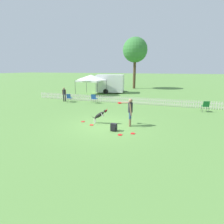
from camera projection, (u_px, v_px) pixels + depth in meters
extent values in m
plane|color=#5B8C42|center=(107.00, 125.00, 10.89)|extent=(240.00, 240.00, 0.00)
cylinder|color=#8C664C|center=(130.00, 123.00, 10.60)|extent=(0.11, 0.11, 0.48)
cylinder|color=#334C7A|center=(130.00, 116.00, 10.50)|extent=(0.12, 0.12, 0.39)
cylinder|color=#8C664C|center=(130.00, 122.00, 10.79)|extent=(0.11, 0.11, 0.48)
cylinder|color=#334C7A|center=(130.00, 115.00, 10.69)|extent=(0.12, 0.12, 0.39)
cylinder|color=#26262D|center=(130.00, 108.00, 10.47)|extent=(0.30, 0.30, 0.59)
sphere|color=#8C664C|center=(131.00, 101.00, 10.37)|extent=(0.24, 0.24, 0.24)
cylinder|color=#8C664C|center=(131.00, 110.00, 10.29)|extent=(0.22, 0.17, 0.72)
cylinder|color=#8C664C|center=(125.00, 103.00, 10.70)|extent=(0.73, 0.10, 0.14)
cylinder|color=red|center=(120.00, 103.00, 10.84)|extent=(0.24, 0.24, 0.02)
cylinder|color=red|center=(120.00, 103.00, 10.84)|extent=(0.24, 0.24, 0.02)
cylinder|color=red|center=(120.00, 102.00, 10.83)|extent=(0.24, 0.24, 0.02)
ellipsoid|color=black|center=(99.00, 115.00, 11.13)|extent=(0.75, 0.31, 0.62)
ellipsoid|color=white|center=(99.00, 116.00, 11.14)|extent=(0.39, 0.17, 0.31)
sphere|color=black|center=(105.00, 111.00, 10.96)|extent=(0.18, 0.18, 0.18)
cone|color=black|center=(106.00, 110.00, 10.93)|extent=(0.17, 0.11, 0.16)
cylinder|color=red|center=(106.00, 110.00, 10.93)|extent=(0.17, 0.25, 0.21)
cone|color=black|center=(105.00, 110.00, 11.00)|extent=(0.05, 0.05, 0.08)
cone|color=black|center=(104.00, 110.00, 10.90)|extent=(0.05, 0.05, 0.08)
cylinder|color=white|center=(95.00, 120.00, 11.38)|extent=(0.06, 0.06, 0.34)
cylinder|color=white|center=(94.00, 121.00, 11.21)|extent=(0.06, 0.06, 0.34)
cylinder|color=white|center=(103.00, 114.00, 11.13)|extent=(0.17, 0.06, 0.27)
cylinder|color=white|center=(102.00, 115.00, 10.98)|extent=(0.17, 0.06, 0.27)
cone|color=black|center=(93.00, 117.00, 11.28)|extent=(0.35, 0.08, 0.23)
cylinder|color=red|center=(83.00, 122.00, 11.59)|extent=(0.24, 0.24, 0.02)
cylinder|color=red|center=(120.00, 135.00, 9.29)|extent=(0.24, 0.24, 0.02)
cylinder|color=red|center=(92.00, 125.00, 10.89)|extent=(0.24, 0.24, 0.02)
cylinder|color=red|center=(133.00, 133.00, 9.47)|extent=(0.24, 0.24, 0.02)
cube|color=black|center=(114.00, 127.00, 9.85)|extent=(0.35, 0.22, 0.43)
cube|color=black|center=(113.00, 129.00, 9.74)|extent=(0.24, 0.04, 0.22)
cube|color=beige|center=(132.00, 102.00, 17.37)|extent=(22.18, 0.04, 0.06)
cube|color=beige|center=(132.00, 99.00, 17.30)|extent=(22.18, 0.04, 0.06)
cube|color=beige|center=(42.00, 95.00, 20.83)|extent=(0.09, 0.02, 0.70)
cube|color=beige|center=(43.00, 95.00, 20.77)|extent=(0.09, 0.02, 0.70)
cube|color=beige|center=(45.00, 95.00, 20.70)|extent=(0.09, 0.02, 0.70)
cube|color=beige|center=(46.00, 95.00, 20.64)|extent=(0.09, 0.02, 0.70)
cube|color=beige|center=(47.00, 95.00, 20.57)|extent=(0.09, 0.02, 0.70)
cube|color=beige|center=(49.00, 96.00, 20.51)|extent=(0.09, 0.02, 0.70)
cube|color=beige|center=(50.00, 96.00, 20.45)|extent=(0.09, 0.02, 0.70)
cube|color=beige|center=(52.00, 96.00, 20.38)|extent=(0.09, 0.02, 0.70)
cube|color=beige|center=(53.00, 96.00, 20.32)|extent=(0.09, 0.02, 0.70)
cube|color=beige|center=(54.00, 96.00, 20.26)|extent=(0.09, 0.02, 0.70)
cube|color=beige|center=(56.00, 96.00, 20.19)|extent=(0.09, 0.02, 0.70)
cube|color=beige|center=(57.00, 96.00, 20.13)|extent=(0.09, 0.02, 0.70)
cube|color=beige|center=(59.00, 96.00, 20.07)|extent=(0.09, 0.02, 0.70)
cube|color=beige|center=(60.00, 96.00, 20.00)|extent=(0.09, 0.02, 0.70)
cube|color=beige|center=(62.00, 96.00, 19.94)|extent=(0.09, 0.02, 0.70)
cube|color=beige|center=(63.00, 96.00, 19.88)|extent=(0.09, 0.02, 0.70)
cube|color=beige|center=(65.00, 97.00, 19.81)|extent=(0.09, 0.02, 0.70)
cube|color=beige|center=(66.00, 97.00, 19.75)|extent=(0.09, 0.02, 0.70)
cube|color=beige|center=(68.00, 97.00, 19.69)|extent=(0.09, 0.02, 0.70)
cube|color=beige|center=(69.00, 97.00, 19.62)|extent=(0.09, 0.02, 0.70)
cube|color=beige|center=(71.00, 97.00, 19.56)|extent=(0.09, 0.02, 0.70)
cube|color=beige|center=(72.00, 97.00, 19.49)|extent=(0.09, 0.02, 0.70)
cube|color=beige|center=(74.00, 97.00, 19.43)|extent=(0.09, 0.02, 0.70)
cube|color=beige|center=(76.00, 97.00, 19.37)|extent=(0.09, 0.02, 0.70)
cube|color=beige|center=(77.00, 97.00, 19.30)|extent=(0.09, 0.02, 0.70)
cube|color=beige|center=(79.00, 97.00, 19.24)|extent=(0.09, 0.02, 0.70)
cube|color=beige|center=(80.00, 97.00, 19.18)|extent=(0.09, 0.02, 0.70)
cube|color=beige|center=(82.00, 98.00, 19.11)|extent=(0.09, 0.02, 0.70)
cube|color=beige|center=(84.00, 98.00, 19.05)|extent=(0.09, 0.02, 0.70)
cube|color=beige|center=(85.00, 98.00, 18.99)|extent=(0.09, 0.02, 0.70)
cube|color=beige|center=(87.00, 98.00, 18.92)|extent=(0.09, 0.02, 0.70)
cube|color=beige|center=(89.00, 98.00, 18.86)|extent=(0.09, 0.02, 0.70)
cube|color=beige|center=(90.00, 98.00, 18.80)|extent=(0.09, 0.02, 0.70)
cube|color=beige|center=(92.00, 98.00, 18.73)|extent=(0.09, 0.02, 0.70)
cube|color=beige|center=(94.00, 98.00, 18.67)|extent=(0.09, 0.02, 0.70)
cube|color=beige|center=(95.00, 98.00, 18.61)|extent=(0.09, 0.02, 0.70)
cube|color=beige|center=(97.00, 98.00, 18.54)|extent=(0.09, 0.02, 0.70)
cube|color=beige|center=(99.00, 99.00, 18.48)|extent=(0.09, 0.02, 0.70)
cube|color=beige|center=(101.00, 99.00, 18.41)|extent=(0.09, 0.02, 0.70)
cube|color=beige|center=(102.00, 99.00, 18.35)|extent=(0.09, 0.02, 0.70)
cube|color=beige|center=(104.00, 99.00, 18.29)|extent=(0.09, 0.02, 0.70)
cube|color=beige|center=(106.00, 99.00, 18.22)|extent=(0.09, 0.02, 0.70)
cube|color=beige|center=(108.00, 99.00, 18.16)|extent=(0.09, 0.02, 0.70)
cube|color=beige|center=(109.00, 99.00, 18.10)|extent=(0.09, 0.02, 0.70)
cube|color=beige|center=(111.00, 99.00, 18.03)|extent=(0.09, 0.02, 0.70)
cube|color=beige|center=(113.00, 99.00, 17.97)|extent=(0.09, 0.02, 0.70)
cube|color=beige|center=(115.00, 99.00, 17.91)|extent=(0.09, 0.02, 0.70)
cube|color=beige|center=(117.00, 100.00, 17.84)|extent=(0.09, 0.02, 0.70)
cube|color=beige|center=(119.00, 100.00, 17.78)|extent=(0.09, 0.02, 0.70)
cube|color=beige|center=(120.00, 100.00, 17.72)|extent=(0.09, 0.02, 0.70)
cube|color=beige|center=(122.00, 100.00, 17.65)|extent=(0.09, 0.02, 0.70)
cube|color=beige|center=(124.00, 100.00, 17.59)|extent=(0.09, 0.02, 0.70)
cube|color=beige|center=(126.00, 100.00, 17.52)|extent=(0.09, 0.02, 0.70)
cube|color=beige|center=(128.00, 100.00, 17.46)|extent=(0.09, 0.02, 0.70)
cube|color=beige|center=(130.00, 100.00, 17.40)|extent=(0.09, 0.02, 0.70)
cube|color=beige|center=(132.00, 101.00, 17.33)|extent=(0.09, 0.02, 0.70)
cube|color=beige|center=(134.00, 101.00, 17.27)|extent=(0.09, 0.02, 0.70)
cube|color=beige|center=(136.00, 101.00, 17.21)|extent=(0.09, 0.02, 0.70)
cube|color=beige|center=(138.00, 101.00, 17.14)|extent=(0.09, 0.02, 0.70)
cube|color=beige|center=(140.00, 101.00, 17.08)|extent=(0.09, 0.02, 0.70)
cube|color=beige|center=(142.00, 101.00, 17.02)|extent=(0.09, 0.02, 0.70)
cube|color=beige|center=(144.00, 101.00, 16.95)|extent=(0.09, 0.02, 0.70)
cube|color=beige|center=(146.00, 101.00, 16.89)|extent=(0.09, 0.02, 0.70)
cube|color=beige|center=(148.00, 101.00, 16.83)|extent=(0.09, 0.02, 0.70)
cube|color=beige|center=(150.00, 102.00, 16.76)|extent=(0.09, 0.02, 0.70)
cube|color=beige|center=(153.00, 102.00, 16.70)|extent=(0.09, 0.02, 0.70)
cube|color=beige|center=(155.00, 102.00, 16.64)|extent=(0.09, 0.02, 0.70)
cube|color=beige|center=(157.00, 102.00, 16.57)|extent=(0.09, 0.02, 0.70)
cube|color=beige|center=(159.00, 102.00, 16.51)|extent=(0.09, 0.02, 0.70)
cube|color=beige|center=(161.00, 102.00, 16.44)|extent=(0.09, 0.02, 0.70)
cube|color=beige|center=(163.00, 102.00, 16.38)|extent=(0.09, 0.02, 0.70)
cube|color=beige|center=(166.00, 102.00, 16.32)|extent=(0.09, 0.02, 0.70)
cube|color=beige|center=(168.00, 103.00, 16.25)|extent=(0.09, 0.02, 0.70)
cube|color=beige|center=(170.00, 103.00, 16.19)|extent=(0.09, 0.02, 0.70)
cube|color=beige|center=(172.00, 103.00, 16.13)|extent=(0.09, 0.02, 0.70)
cube|color=beige|center=(175.00, 103.00, 16.06)|extent=(0.09, 0.02, 0.70)
cube|color=beige|center=(177.00, 103.00, 16.00)|extent=(0.09, 0.02, 0.70)
cube|color=beige|center=(179.00, 103.00, 15.94)|extent=(0.09, 0.02, 0.70)
cube|color=beige|center=(182.00, 103.00, 15.87)|extent=(0.09, 0.02, 0.70)
cube|color=beige|center=(184.00, 104.00, 15.81)|extent=(0.09, 0.02, 0.70)
cube|color=beige|center=(186.00, 104.00, 15.75)|extent=(0.09, 0.02, 0.70)
cube|color=beige|center=(189.00, 104.00, 15.68)|extent=(0.09, 0.02, 0.70)
cube|color=beige|center=(191.00, 104.00, 15.62)|extent=(0.09, 0.02, 0.70)
cube|color=beige|center=(194.00, 104.00, 15.56)|extent=(0.09, 0.02, 0.70)
cube|color=beige|center=(196.00, 104.00, 15.49)|extent=(0.09, 0.02, 0.70)
cube|color=beige|center=(198.00, 104.00, 15.43)|extent=(0.09, 0.02, 0.70)
cube|color=beige|center=(201.00, 105.00, 15.36)|extent=(0.09, 0.02, 0.70)
cube|color=beige|center=(203.00, 105.00, 15.30)|extent=(0.09, 0.02, 0.70)
cube|color=beige|center=(206.00, 105.00, 15.24)|extent=(0.09, 0.02, 0.70)
cube|color=beige|center=(209.00, 105.00, 15.17)|extent=(0.09, 0.02, 0.70)
cube|color=beige|center=(211.00, 105.00, 15.11)|extent=(0.09, 0.02, 0.70)
cube|color=beige|center=(214.00, 105.00, 15.05)|extent=(0.09, 0.02, 0.70)
cube|color=beige|center=(216.00, 106.00, 14.98)|extent=(0.09, 0.02, 0.70)
cube|color=beige|center=(219.00, 106.00, 14.92)|extent=(0.09, 0.02, 0.70)
cube|color=beige|center=(222.00, 106.00, 14.86)|extent=(0.09, 0.02, 0.70)
cube|color=beige|center=(224.00, 106.00, 14.79)|extent=(0.09, 0.02, 0.70)
cylinder|color=#333338|center=(72.00, 100.00, 18.38)|extent=(0.02, 0.02, 0.46)
cylinder|color=#333338|center=(69.00, 100.00, 18.46)|extent=(0.02, 0.02, 0.46)
cylinder|color=#333338|center=(71.00, 100.00, 18.03)|extent=(0.02, 0.02, 0.46)
cylinder|color=#333338|center=(67.00, 100.00, 18.11)|extent=(0.02, 0.02, 0.46)
cube|color=#1E4799|center=(70.00, 98.00, 18.19)|extent=(0.49, 0.49, 0.03)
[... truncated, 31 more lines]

